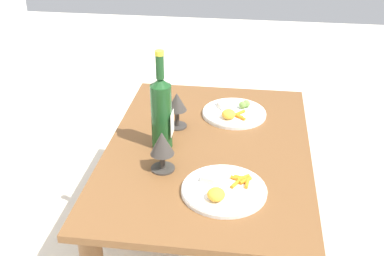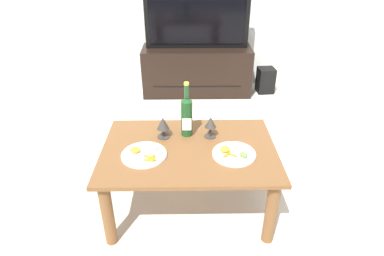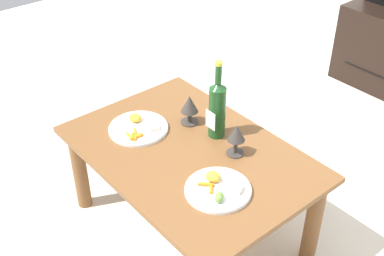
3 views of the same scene
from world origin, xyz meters
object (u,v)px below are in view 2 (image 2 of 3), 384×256
at_px(floor_speaker, 265,80).
at_px(dinner_plate_right, 234,153).
at_px(goblet_right, 211,123).
at_px(tv_stand, 197,71).
at_px(tv_screen, 197,22).
at_px(goblet_left, 163,124).
at_px(dinner_plate_left, 144,154).
at_px(dining_table, 189,159).
at_px(wine_bottle, 187,115).

xyz_separation_m(floor_speaker, dinner_plate_right, (-0.65, -2.00, 0.33)).
bearing_deg(dinner_plate_right, goblet_right, 120.93).
distance_m(tv_stand, tv_screen, 0.54).
xyz_separation_m(goblet_left, goblet_right, (0.30, 0.00, 0.00)).
bearing_deg(goblet_left, goblet_right, 0.00).
xyz_separation_m(tv_screen, dinner_plate_left, (-0.37, -2.00, -0.33)).
relative_size(dining_table, wine_bottle, 2.92).
relative_size(dining_table, dinner_plate_left, 3.95).
bearing_deg(wine_bottle, tv_stand, 86.29).
bearing_deg(dinner_plate_right, dining_table, 163.83).
relative_size(wine_bottle, goblet_right, 2.54).
xyz_separation_m(tv_stand, wine_bottle, (-0.11, -1.76, 0.34)).
bearing_deg(dining_table, goblet_right, 44.60).
height_order(dining_table, tv_stand, tv_stand).
distance_m(tv_stand, goblet_left, 1.84).
bearing_deg(tv_screen, goblet_right, -88.87).
relative_size(tv_stand, goblet_right, 8.55).
bearing_deg(tv_screen, wine_bottle, -93.72).
height_order(dining_table, wine_bottle, wine_bottle).
relative_size(dinner_plate_left, dinner_plate_right, 1.04).
bearing_deg(goblet_left, tv_stand, 81.62).
bearing_deg(dinner_plate_left, dinner_plate_right, -0.11).
height_order(dinner_plate_left, dinner_plate_right, same).
bearing_deg(floor_speaker, tv_stand, 174.19).
relative_size(tv_screen, dinner_plate_left, 4.18).
bearing_deg(wine_bottle, goblet_left, -168.87).
relative_size(tv_stand, wine_bottle, 3.36).
distance_m(wine_bottle, goblet_left, 0.16).
relative_size(tv_screen, dinner_plate_right, 4.34).
bearing_deg(floor_speaker, tv_screen, 174.36).
height_order(floor_speaker, dinner_plate_left, dinner_plate_left).
bearing_deg(tv_screen, goblet_left, -98.39).
bearing_deg(goblet_right, wine_bottle, 168.87).
relative_size(tv_screen, floor_speaker, 3.86).
bearing_deg(tv_stand, floor_speaker, -0.54).
xyz_separation_m(goblet_left, dinner_plate_left, (-0.10, -0.21, -0.08)).
height_order(dining_table, tv_screen, tv_screen).
distance_m(tv_screen, dinner_plate_right, 2.04).
relative_size(tv_stand, tv_screen, 1.09).
bearing_deg(tv_stand, goblet_left, -98.38).
height_order(dining_table, goblet_right, goblet_right).
bearing_deg(tv_stand, dinner_plate_right, -85.37).
bearing_deg(goblet_right, goblet_left, 180.00).
relative_size(tv_stand, goblet_left, 8.64).
relative_size(floor_speaker, goblet_right, 2.04).
xyz_separation_m(tv_stand, goblet_left, (-0.26, -1.79, 0.29)).
distance_m(dining_table, tv_stand, 1.94).
distance_m(wine_bottle, dinner_plate_left, 0.37).
bearing_deg(floor_speaker, dinner_plate_right, -113.16).
relative_size(goblet_left, dinner_plate_left, 0.53).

